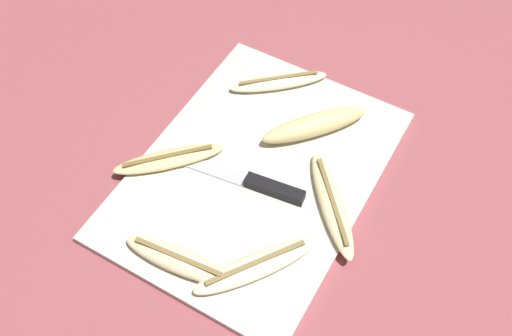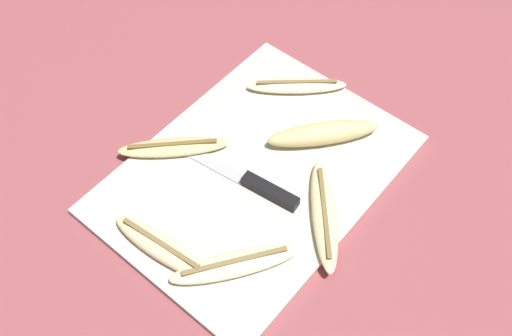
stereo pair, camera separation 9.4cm
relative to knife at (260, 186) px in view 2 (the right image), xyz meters
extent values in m
plane|color=#93474C|center=(0.02, 0.03, -0.02)|extent=(4.00, 4.00, 0.00)
cube|color=beige|center=(0.02, 0.03, -0.01)|extent=(0.48, 0.35, 0.01)
cube|color=black|center=(0.00, -0.02, 0.00)|extent=(0.03, 0.10, 0.02)
cube|color=#B7BABF|center=(-0.01, 0.09, -0.01)|extent=(0.04, 0.12, 0.00)
ellipsoid|color=beige|center=(-0.13, -0.06, 0.00)|extent=(0.18, 0.14, 0.02)
cube|color=olive|center=(-0.13, -0.06, 0.01)|extent=(0.13, 0.09, 0.00)
ellipsoid|color=beige|center=(0.20, 0.08, 0.00)|extent=(0.14, 0.15, 0.02)
cube|color=olive|center=(0.20, 0.08, 0.01)|extent=(0.10, 0.11, 0.00)
ellipsoid|color=#EDD689|center=(0.14, -0.02, 0.01)|extent=(0.17, 0.15, 0.03)
ellipsoid|color=#DBC684|center=(-0.03, 0.16, 0.00)|extent=(0.15, 0.15, 0.02)
cube|color=brown|center=(-0.03, 0.16, 0.01)|extent=(0.11, 0.11, 0.00)
ellipsoid|color=beige|center=(0.02, -0.11, 0.00)|extent=(0.17, 0.16, 0.02)
cube|color=olive|center=(0.02, -0.11, 0.01)|extent=(0.12, 0.11, 0.00)
ellipsoid|color=beige|center=(-0.17, 0.04, 0.00)|extent=(0.06, 0.17, 0.02)
cube|color=olive|center=(-0.17, 0.04, 0.02)|extent=(0.02, 0.14, 0.00)
camera|label=1|loc=(-0.45, -0.25, 0.77)|focal=42.00mm
camera|label=2|loc=(-0.39, -0.32, 0.77)|focal=42.00mm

